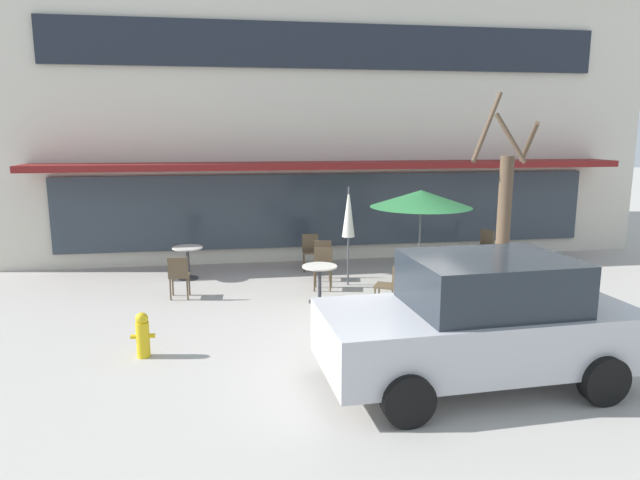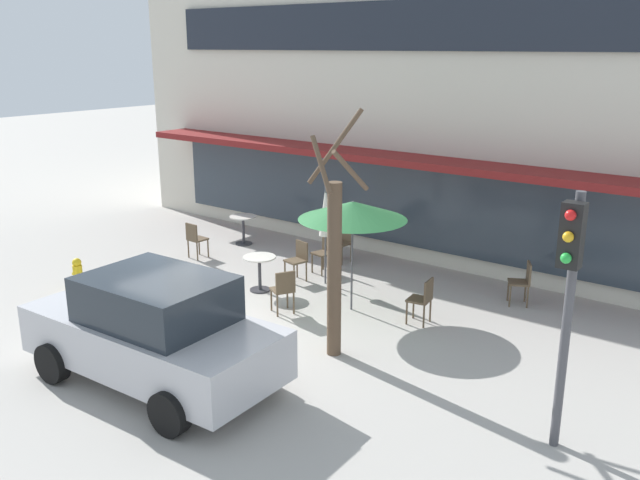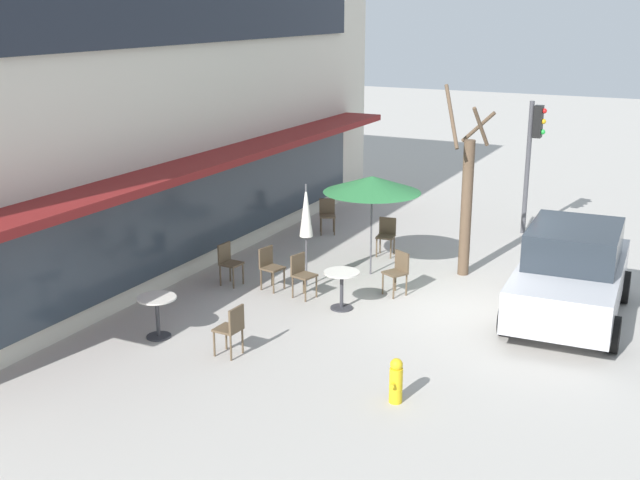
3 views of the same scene
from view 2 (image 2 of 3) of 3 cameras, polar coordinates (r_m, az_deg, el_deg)
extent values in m
plane|color=#ADA8A0|center=(12.52, -8.79, -7.92)|extent=(80.00, 80.00, 0.00)
cube|color=beige|center=(19.70, 12.69, 12.08)|extent=(17.50, 8.00, 7.60)
cube|color=maroon|center=(15.86, 5.26, 6.96)|extent=(14.88, 1.10, 0.16)
cube|color=#1E232D|center=(16.09, 6.53, 17.51)|extent=(14.00, 0.10, 1.10)
cube|color=#2D3842|center=(16.50, 6.07, 3.04)|extent=(14.00, 0.10, 1.90)
cylinder|color=#333338|center=(17.96, -6.43, -0.29)|extent=(0.44, 0.44, 0.03)
cylinder|color=#333338|center=(17.86, -6.47, 0.83)|extent=(0.07, 0.07, 0.70)
cylinder|color=silver|center=(17.77, -6.50, 1.97)|extent=(0.70, 0.70, 0.03)
cylinder|color=#333338|center=(14.57, -5.07, -4.19)|extent=(0.44, 0.44, 0.03)
cylinder|color=#333338|center=(14.45, -5.10, -2.83)|extent=(0.07, 0.07, 0.70)
cylinder|color=silver|center=(14.34, -5.14, -1.45)|extent=(0.70, 0.70, 0.03)
cylinder|color=#4C4C51|center=(13.16, 2.71, -1.41)|extent=(0.04, 0.04, 2.20)
cone|color=#286B38|center=(12.91, 2.76, 2.51)|extent=(2.10, 2.10, 0.35)
cylinder|color=#4C4C51|center=(14.60, 0.46, 0.39)|extent=(0.04, 0.04, 2.20)
cone|color=silver|center=(14.46, 0.47, 2.49)|extent=(0.28, 0.28, 1.10)
cylinder|color=brown|center=(12.84, 7.31, -6.13)|extent=(0.04, 0.04, 0.45)
cylinder|color=brown|center=(13.14, 7.88, -5.63)|extent=(0.04, 0.04, 0.45)
cylinder|color=brown|center=(12.73, 8.73, -6.39)|extent=(0.04, 0.04, 0.45)
cylinder|color=brown|center=(13.03, 9.27, -5.88)|extent=(0.04, 0.04, 0.45)
cube|color=brown|center=(12.84, 8.34, -4.99)|extent=(0.45, 0.45, 0.04)
cube|color=brown|center=(12.71, 9.14, -4.20)|extent=(0.10, 0.40, 0.40)
cylinder|color=brown|center=(14.07, 15.71, -4.60)|extent=(0.04, 0.04, 0.45)
cylinder|color=brown|center=(14.39, 15.56, -4.12)|extent=(0.04, 0.04, 0.45)
cylinder|color=brown|center=(14.12, 17.08, -4.64)|extent=(0.04, 0.04, 0.45)
cylinder|color=brown|center=(14.44, 16.90, -4.17)|extent=(0.04, 0.04, 0.45)
cube|color=brown|center=(14.17, 16.39, -3.45)|extent=(0.54, 0.54, 0.04)
cube|color=brown|center=(14.13, 17.18, -2.63)|extent=(0.23, 0.37, 0.40)
cylinder|color=brown|center=(13.41, -4.12, -5.05)|extent=(0.04, 0.04, 0.45)
cylinder|color=brown|center=(13.52, -2.76, -4.85)|extent=(0.04, 0.04, 0.45)
cylinder|color=brown|center=(13.11, -3.61, -5.54)|extent=(0.04, 0.04, 0.45)
cylinder|color=brown|center=(13.22, -2.22, -5.33)|extent=(0.04, 0.04, 0.45)
cube|color=brown|center=(13.23, -3.20, -4.20)|extent=(0.54, 0.54, 0.04)
cube|color=brown|center=(12.99, -2.93, -3.54)|extent=(0.22, 0.37, 0.40)
cylinder|color=brown|center=(17.17, -10.14, -0.49)|extent=(0.04, 0.04, 0.45)
cylinder|color=brown|center=(16.92, -9.41, -0.70)|extent=(0.04, 0.04, 0.45)
cylinder|color=brown|center=(16.97, -11.02, -0.73)|extent=(0.04, 0.04, 0.45)
cylinder|color=brown|center=(16.71, -10.29, -0.96)|extent=(0.04, 0.04, 0.45)
cube|color=brown|center=(16.87, -10.26, 0.08)|extent=(0.42, 0.42, 0.04)
cube|color=brown|center=(16.71, -10.77, 0.67)|extent=(0.40, 0.06, 0.40)
cylinder|color=brown|center=(14.80, -2.20, -2.96)|extent=(0.04, 0.04, 0.45)
cylinder|color=brown|center=(15.06, -2.97, -2.63)|extent=(0.04, 0.04, 0.45)
cylinder|color=brown|center=(14.99, -1.16, -2.69)|extent=(0.04, 0.04, 0.45)
cylinder|color=brown|center=(15.25, -1.94, -2.37)|extent=(0.04, 0.04, 0.45)
cube|color=brown|center=(14.94, -2.08, -1.77)|extent=(0.48, 0.48, 0.04)
cube|color=brown|center=(14.98, -1.53, -0.84)|extent=(0.40, 0.13, 0.40)
cylinder|color=brown|center=(16.10, 1.86, -1.36)|extent=(0.04, 0.04, 0.45)
cylinder|color=brown|center=(16.31, 0.95, -1.12)|extent=(0.04, 0.04, 0.45)
cylinder|color=brown|center=(16.35, 2.63, -1.09)|extent=(0.04, 0.04, 0.45)
cylinder|color=brown|center=(16.56, 1.73, -0.86)|extent=(0.04, 0.04, 0.45)
cube|color=brown|center=(16.26, 1.80, -0.28)|extent=(0.43, 0.43, 0.04)
cube|color=brown|center=(16.33, 2.21, 0.59)|extent=(0.40, 0.07, 0.40)
cylinder|color=brown|center=(15.32, 0.15, -2.27)|extent=(0.04, 0.04, 0.45)
cylinder|color=brown|center=(15.56, -0.67, -1.97)|extent=(0.04, 0.04, 0.45)
cylinder|color=brown|center=(15.53, 1.10, -2.01)|extent=(0.04, 0.04, 0.45)
cylinder|color=brown|center=(15.78, 0.27, -1.72)|extent=(0.04, 0.04, 0.45)
cube|color=brown|center=(15.47, 0.22, -1.13)|extent=(0.47, 0.47, 0.04)
cube|color=brown|center=(15.52, 0.72, -0.22)|extent=(0.40, 0.12, 0.40)
cube|color=#B7B7BC|center=(10.79, -13.91, -8.22)|extent=(4.28, 2.00, 0.76)
cube|color=#232B33|center=(10.41, -13.63, -4.82)|extent=(2.18, 1.70, 0.68)
cylinder|color=black|center=(11.43, -21.61, -9.59)|extent=(0.65, 0.25, 0.64)
cylinder|color=black|center=(12.39, -14.69, -6.93)|extent=(0.65, 0.25, 0.64)
cylinder|color=black|center=(9.55, -12.57, -14.05)|extent=(0.65, 0.25, 0.64)
cylinder|color=black|center=(10.68, -5.37, -10.30)|extent=(0.65, 0.25, 0.64)
cylinder|color=brown|center=(11.13, 1.21, -2.62)|extent=(0.24, 0.24, 2.97)
cylinder|color=brown|center=(10.44, 2.59, 5.85)|extent=(0.23, 0.77, 0.72)
cylinder|color=brown|center=(11.08, 1.28, 7.88)|extent=(0.78, 0.61, 1.25)
cylinder|color=brown|center=(10.55, 0.09, 6.40)|extent=(0.57, 0.28, 0.86)
cylinder|color=#47474C|center=(9.04, 20.05, -6.72)|extent=(0.12, 0.12, 3.40)
cube|color=black|center=(8.50, 20.44, 0.37)|extent=(0.26, 0.20, 0.80)
sphere|color=red|center=(8.31, 20.34, 1.97)|extent=(0.13, 0.13, 0.13)
sphere|color=gold|center=(8.38, 20.17, 0.25)|extent=(0.13, 0.13, 0.13)
sphere|color=green|center=(8.45, 20.00, -1.45)|extent=(0.13, 0.13, 0.13)
cylinder|color=gold|center=(15.37, -19.69, -2.99)|extent=(0.20, 0.20, 0.55)
sphere|color=gold|center=(15.27, -19.81, -1.80)|extent=(0.19, 0.19, 0.19)
cylinder|color=gold|center=(15.46, -19.97, -2.69)|extent=(0.10, 0.07, 0.07)
cylinder|color=gold|center=(15.25, -19.44, -2.90)|extent=(0.10, 0.07, 0.07)
camera|label=1|loc=(11.28, -55.98, 0.48)|focal=32.00mm
camera|label=3|loc=(22.93, -44.11, 13.36)|focal=45.00mm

